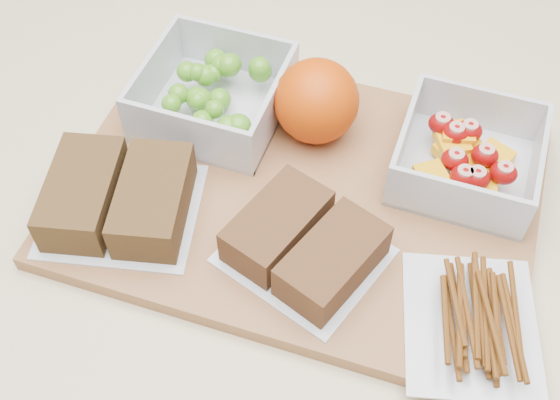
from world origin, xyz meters
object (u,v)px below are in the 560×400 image
(orange, at_px, (316,101))
(sandwich_bag_left, at_px, (118,197))
(cutting_board, at_px, (301,193))
(pretzel_bag, at_px, (474,317))
(fruit_container, at_px, (466,159))
(grape_container, at_px, (215,94))
(sandwich_bag_center, at_px, (304,244))

(orange, bearing_deg, sandwich_bag_left, -131.39)
(sandwich_bag_left, bearing_deg, orange, 48.61)
(cutting_board, distance_m, pretzel_bag, 0.19)
(cutting_board, relative_size, sandwich_bag_left, 2.67)
(orange, bearing_deg, cutting_board, -81.98)
(fruit_container, height_order, sandwich_bag_left, fruit_container)
(sandwich_bag_left, relative_size, pretzel_bag, 1.06)
(grape_container, relative_size, pretzel_bag, 0.88)
(grape_container, height_order, fruit_container, grape_container)
(sandwich_bag_center, bearing_deg, cutting_board, 109.81)
(grape_container, relative_size, sandwich_bag_center, 0.86)
(cutting_board, height_order, sandwich_bag_center, sandwich_bag_center)
(sandwich_bag_center, height_order, pretzel_bag, sandwich_bag_center)
(cutting_board, xyz_separation_m, grape_container, (-0.11, 0.06, 0.03))
(grape_container, distance_m, fruit_container, 0.24)
(cutting_board, height_order, orange, orange)
(fruit_container, bearing_deg, orange, 177.78)
(cutting_board, distance_m, fruit_container, 0.15)
(orange, relative_size, sandwich_bag_left, 0.51)
(cutting_board, xyz_separation_m, orange, (-0.01, 0.07, 0.05))
(fruit_container, distance_m, pretzel_bag, 0.16)
(sandwich_bag_center, bearing_deg, fruit_container, 51.02)
(fruit_container, xyz_separation_m, orange, (-0.14, 0.01, 0.02))
(orange, distance_m, sandwich_bag_center, 0.15)
(orange, height_order, pretzel_bag, orange)
(grape_container, distance_m, orange, 0.10)
(sandwich_bag_left, xyz_separation_m, sandwich_bag_center, (0.17, 0.01, -0.00))
(sandwich_bag_left, bearing_deg, fruit_container, 27.49)
(sandwich_bag_left, bearing_deg, pretzel_bag, -1.79)
(fruit_container, relative_size, sandwich_bag_left, 0.78)
(grape_container, distance_m, sandwich_bag_left, 0.15)
(orange, distance_m, sandwich_bag_left, 0.20)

